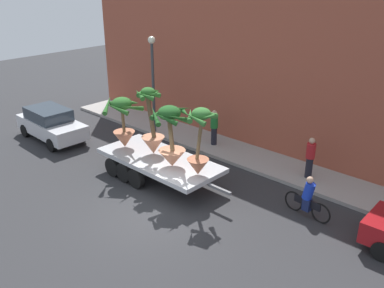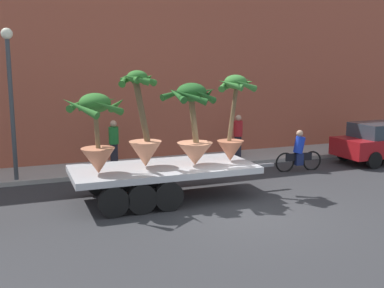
{
  "view_description": "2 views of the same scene",
  "coord_description": "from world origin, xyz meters",
  "px_view_note": "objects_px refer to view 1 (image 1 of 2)",
  "views": [
    {
      "loc": [
        9.64,
        -8.47,
        7.97
      ],
      "look_at": [
        -0.65,
        2.72,
        1.62
      ],
      "focal_mm": 39.54,
      "sensor_mm": 36.0,
      "label": 1
    },
    {
      "loc": [
        -5.67,
        -10.49,
        3.92
      ],
      "look_at": [
        -0.6,
        2.44,
        1.47
      ],
      "focal_mm": 43.34,
      "sensor_mm": 36.0,
      "label": 2
    }
  ],
  "objects_px": {
    "potted_palm_rear": "(123,122)",
    "cyclist": "(308,199)",
    "pedestrian_far_left": "(310,157)",
    "potted_palm_extra": "(171,137)",
    "potted_palm_front": "(151,128)",
    "pedestrian_near_gate": "(214,127)",
    "potted_palm_middle": "(199,143)",
    "trailing_car": "(51,124)",
    "street_lamp": "(153,72)",
    "flatbed_trailer": "(155,161)"
  },
  "relations": [
    {
      "from": "flatbed_trailer",
      "to": "potted_palm_rear",
      "type": "xyz_separation_m",
      "value": [
        -1.66,
        -0.21,
        1.35
      ]
    },
    {
      "from": "flatbed_trailer",
      "to": "potted_palm_front",
      "type": "xyz_separation_m",
      "value": [
        -0.31,
        0.14,
        1.31
      ]
    },
    {
      "from": "pedestrian_far_left",
      "to": "cyclist",
      "type": "bearing_deg",
      "value": -62.76
    },
    {
      "from": "trailing_car",
      "to": "potted_palm_front",
      "type": "bearing_deg",
      "value": 6.28
    },
    {
      "from": "flatbed_trailer",
      "to": "trailing_car",
      "type": "xyz_separation_m",
      "value": [
        -6.98,
        -0.6,
        0.07
      ]
    },
    {
      "from": "potted_palm_rear",
      "to": "cyclist",
      "type": "xyz_separation_m",
      "value": [
        7.61,
        1.8,
        -1.43
      ]
    },
    {
      "from": "trailing_car",
      "to": "pedestrian_far_left",
      "type": "bearing_deg",
      "value": 21.58
    },
    {
      "from": "flatbed_trailer",
      "to": "trailing_car",
      "type": "height_order",
      "value": "trailing_car"
    },
    {
      "from": "pedestrian_far_left",
      "to": "street_lamp",
      "type": "height_order",
      "value": "street_lamp"
    },
    {
      "from": "potted_palm_rear",
      "to": "potted_palm_extra",
      "type": "relative_size",
      "value": 0.91
    },
    {
      "from": "potted_palm_front",
      "to": "cyclist",
      "type": "height_order",
      "value": "potted_palm_front"
    },
    {
      "from": "potted_palm_front",
      "to": "trailing_car",
      "type": "distance_m",
      "value": 6.82
    },
    {
      "from": "cyclist",
      "to": "potted_palm_front",
      "type": "bearing_deg",
      "value": -166.94
    },
    {
      "from": "street_lamp",
      "to": "potted_palm_rear",
      "type": "bearing_deg",
      "value": -60.2
    },
    {
      "from": "street_lamp",
      "to": "potted_palm_extra",
      "type": "bearing_deg",
      "value": -36.39
    },
    {
      "from": "potted_palm_front",
      "to": "street_lamp",
      "type": "bearing_deg",
      "value": 136.38
    },
    {
      "from": "cyclist",
      "to": "pedestrian_near_gate",
      "type": "distance_m",
      "value": 6.76
    },
    {
      "from": "flatbed_trailer",
      "to": "street_lamp",
      "type": "relative_size",
      "value": 1.3
    },
    {
      "from": "pedestrian_far_left",
      "to": "potted_palm_extra",
      "type": "bearing_deg",
      "value": -130.6
    },
    {
      "from": "potted_palm_extra",
      "to": "pedestrian_near_gate",
      "type": "bearing_deg",
      "value": 108.55
    },
    {
      "from": "potted_palm_middle",
      "to": "trailing_car",
      "type": "distance_m",
      "value": 9.52
    },
    {
      "from": "potted_palm_middle",
      "to": "trailing_car",
      "type": "relative_size",
      "value": 0.62
    },
    {
      "from": "potted_palm_front",
      "to": "pedestrian_near_gate",
      "type": "bearing_deg",
      "value": 90.22
    },
    {
      "from": "cyclist",
      "to": "pedestrian_far_left",
      "type": "height_order",
      "value": "pedestrian_far_left"
    },
    {
      "from": "cyclist",
      "to": "trailing_car",
      "type": "height_order",
      "value": "trailing_car"
    },
    {
      "from": "potted_palm_extra",
      "to": "pedestrian_far_left",
      "type": "relative_size",
      "value": 1.39
    },
    {
      "from": "flatbed_trailer",
      "to": "potted_palm_middle",
      "type": "bearing_deg",
      "value": -1.3
    },
    {
      "from": "potted_palm_front",
      "to": "potted_palm_extra",
      "type": "bearing_deg",
      "value": -12.28
    },
    {
      "from": "pedestrian_near_gate",
      "to": "street_lamp",
      "type": "xyz_separation_m",
      "value": [
        -3.39,
        -0.71,
        2.19
      ]
    },
    {
      "from": "flatbed_trailer",
      "to": "potted_palm_extra",
      "type": "bearing_deg",
      "value": -8.89
    },
    {
      "from": "potted_palm_extra",
      "to": "potted_palm_front",
      "type": "bearing_deg",
      "value": 167.72
    },
    {
      "from": "potted_palm_extra",
      "to": "potted_palm_rear",
      "type": "bearing_deg",
      "value": -179.26
    },
    {
      "from": "pedestrian_near_gate",
      "to": "street_lamp",
      "type": "distance_m",
      "value": 4.1
    },
    {
      "from": "potted_palm_extra",
      "to": "street_lamp",
      "type": "bearing_deg",
      "value": 143.61
    },
    {
      "from": "potted_palm_middle",
      "to": "potted_palm_extra",
      "type": "relative_size",
      "value": 1.09
    },
    {
      "from": "potted_palm_front",
      "to": "cyclist",
      "type": "bearing_deg",
      "value": 13.06
    },
    {
      "from": "flatbed_trailer",
      "to": "trailing_car",
      "type": "bearing_deg",
      "value": -175.1
    },
    {
      "from": "cyclist",
      "to": "pedestrian_far_left",
      "type": "bearing_deg",
      "value": 117.24
    },
    {
      "from": "potted_palm_extra",
      "to": "cyclist",
      "type": "relative_size",
      "value": 1.29
    },
    {
      "from": "trailing_car",
      "to": "potted_palm_rear",
      "type": "bearing_deg",
      "value": 4.2
    },
    {
      "from": "potted_palm_front",
      "to": "cyclist",
      "type": "distance_m",
      "value": 6.57
    },
    {
      "from": "potted_palm_middle",
      "to": "pedestrian_near_gate",
      "type": "height_order",
      "value": "potted_palm_middle"
    },
    {
      "from": "cyclist",
      "to": "street_lamp",
      "type": "relative_size",
      "value": 0.38
    },
    {
      "from": "street_lamp",
      "to": "potted_palm_middle",
      "type": "bearing_deg",
      "value": -29.22
    },
    {
      "from": "cyclist",
      "to": "trailing_car",
      "type": "distance_m",
      "value": 13.11
    },
    {
      "from": "potted_palm_extra",
      "to": "street_lamp",
      "type": "relative_size",
      "value": 0.49
    },
    {
      "from": "pedestrian_near_gate",
      "to": "pedestrian_far_left",
      "type": "distance_m",
      "value": 5.02
    },
    {
      "from": "potted_palm_front",
      "to": "pedestrian_far_left",
      "type": "bearing_deg",
      "value": 37.79
    },
    {
      "from": "potted_palm_rear",
      "to": "potted_palm_front",
      "type": "bearing_deg",
      "value": 14.29
    },
    {
      "from": "cyclist",
      "to": "pedestrian_far_left",
      "type": "relative_size",
      "value": 1.07
    }
  ]
}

